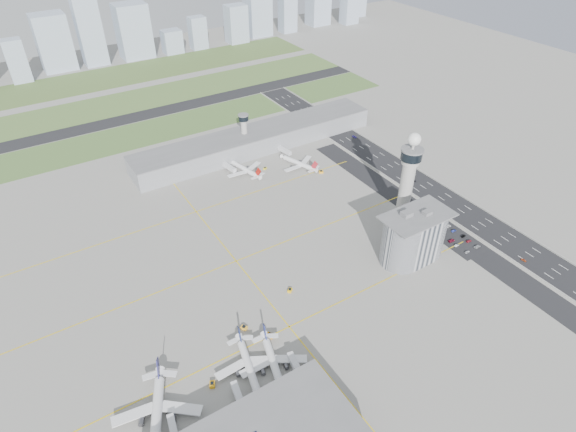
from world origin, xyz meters
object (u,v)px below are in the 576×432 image
secondary_tower (244,130)px  tug_4 (265,168)px  airplane_near_c (274,362)px  car_lot_8 (463,236)px  tug_5 (321,172)px  car_hw_0 (524,260)px  car_lot_3 (439,234)px  airplane_far_a (244,166)px  tug_2 (270,335)px  car_lot_9 (454,231)px  car_lot_4 (434,229)px  jet_bridge_far_1 (279,149)px  jet_bridge_near_1 (243,411)px  car_lot_0 (467,252)px  airplane_near_b (249,363)px  control_tower (408,176)px  car_lot_11 (439,220)px  tug_3 (290,290)px  car_hw_2 (355,137)px  car_hw_4 (304,116)px  car_lot_10 (448,226)px  jet_bridge_near_2 (301,379)px  tug_1 (244,328)px  admin_building (414,236)px  jet_bridge_far_0 (224,165)px  airplane_far_b (298,160)px  airplane_near_a (156,411)px  car_lot_1 (457,245)px  tug_0 (212,384)px  car_lot_6 (477,247)px  car_lot_7 (469,241)px  car_lot_5 (425,224)px

secondary_tower → tug_4: bearing=-92.3°
airplane_near_c → car_lot_8: 155.51m
tug_5 → car_hw_0: (44.44, -148.18, -0.41)m
tug_4 → car_lot_3: (54.18, -130.98, -0.22)m
secondary_tower → airplane_far_a: 38.04m
tug_2 → car_lot_9: size_ratio=0.96×
car_lot_4 → jet_bridge_far_1: bearing=14.4°
jet_bridge_near_1 → car_lot_0: (167.08, 22.57, -2.27)m
airplane_near_b → jet_bridge_near_1: 22.84m
control_tower → car_lot_11: control_tower is taller
jet_bridge_near_1 → jet_bridge_far_1: (135.00, 193.00, 0.00)m
airplane_near_c → tug_3: airplane_near_c is taller
car_hw_0 → tug_4: bearing=105.9°
car_hw_2 → car_hw_4: bearing=100.8°
secondary_tower → tug_4: 39.91m
car_lot_10 → control_tower: bearing=42.8°
jet_bridge_near_2 → jet_bridge_far_1: size_ratio=1.00×
tug_1 → tug_3: tug_1 is taller
admin_building → car_lot_10: size_ratio=9.39×
car_hw_2 → car_hw_4: size_ratio=1.44×
jet_bridge_far_0 → car_lot_10: size_ratio=3.13×
tug_4 → car_lot_10: (65.19, -128.40, -0.19)m
car_lot_0 → car_lot_8: 15.69m
airplane_far_b → car_lot_0: airplane_far_b is taller
airplane_near_c → jet_bridge_far_0: bearing=176.5°
airplane_near_a → airplane_near_b: bearing=114.8°
car_lot_1 → tug_0: bearing=88.6°
airplane_near_a → tug_3: size_ratio=15.15×
airplane_near_b → car_lot_1: (153.77, 11.61, -4.75)m
car_lot_6 → car_lot_7: 6.61m
car_lot_5 → car_lot_3: bearing=176.2°
jet_bridge_far_0 → car_lot_0: 189.17m
tug_2 → car_lot_0: bearing=144.6°
tug_1 → car_lot_11: (154.22, 13.02, -0.42)m
airplane_far_b → tug_5: bearing=-169.9°
jet_bridge_near_2 → car_lot_7: (146.18, 29.24, -2.28)m
tug_0 → car_lot_6: bearing=26.8°
car_lot_3 → jet_bridge_far_0: bearing=34.7°
jet_bridge_near_1 → car_lot_10: 182.92m
tug_2 → car_lot_7: bearing=147.4°
car_lot_3 → car_lot_5: bearing=6.5°
tug_4 → car_lot_0: bearing=-14.1°
car_lot_4 → car_lot_10: 10.60m
airplane_near_b → airplane_near_c: size_ratio=0.98×
car_lot_7 → jet_bridge_near_2: bearing=103.2°
car_lot_11 → airplane_far_a: bearing=25.7°
tug_2 → car_lot_11: tug_2 is taller
car_lot_4 → admin_building: bearing=110.7°
airplane_near_c → tug_4: size_ratio=14.01×
car_lot_5 → car_lot_6: (10.57, -34.70, 0.06)m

